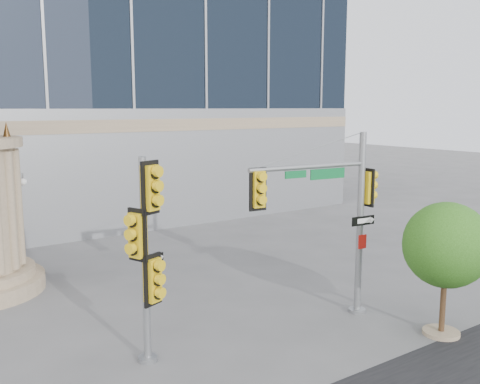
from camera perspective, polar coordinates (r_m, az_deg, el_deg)
ground at (r=14.35m, az=5.36°, el=-15.98°), size 120.00×120.00×0.00m
main_signal_pole at (r=15.24m, az=10.05°, el=-1.44°), size 4.15×0.76×5.37m
secondary_signal_pole at (r=12.59m, az=-9.94°, el=-5.61°), size 0.93×0.67×4.94m
street_tree at (r=15.17m, az=21.19°, el=-5.62°), size 2.32×2.27×3.62m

